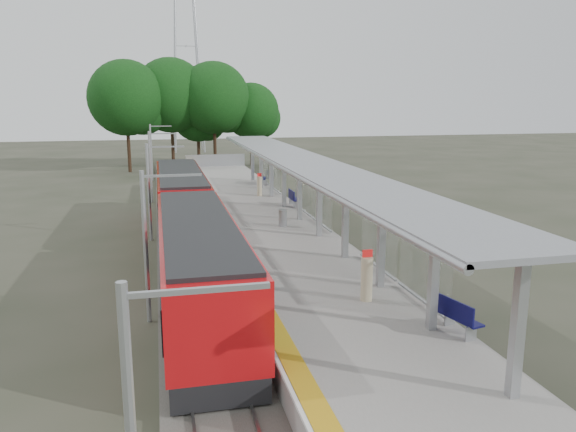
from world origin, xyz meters
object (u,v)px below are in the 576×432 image
object	(u,v)px
bench_far	(262,177)
info_pillar_far	(260,186)
info_pillar_near	(367,279)
bench_mid	(293,198)
bench_near	(458,316)
train	(188,222)
litter_bin	(283,218)

from	to	relation	value
bench_far	info_pillar_far	bearing A→B (deg)	-88.69
info_pillar_near	info_pillar_far	world-z (taller)	info_pillar_near
bench_mid	info_pillar_near	size ratio (longest dim) A/B	0.85
bench_near	info_pillar_near	xyz separation A→B (m)	(-1.62, 3.19, 0.24)
info_pillar_far	train	bearing A→B (deg)	-132.75
bench_near	info_pillar_far	size ratio (longest dim) A/B	0.96
info_pillar_near	litter_bin	distance (m)	11.77
train	bench_near	world-z (taller)	train
bench_mid	litter_bin	distance (m)	5.85
train	bench_far	xyz separation A→B (m)	(6.90, 18.10, -0.50)
train	bench_mid	bearing A→B (deg)	48.91
train	litter_bin	world-z (taller)	train
bench_mid	bench_far	xyz separation A→B (m)	(-0.21, 9.95, 0.00)
info_pillar_far	litter_bin	bearing A→B (deg)	-111.17
train	bench_far	world-z (taller)	train
bench_far	litter_bin	size ratio (longest dim) A/B	1.75
train	bench_far	bearing A→B (deg)	69.13
train	info_pillar_near	bearing A→B (deg)	-59.01
bench_near	info_pillar_far	distance (m)	24.82
bench_far	info_pillar_near	distance (m)	27.28
info_pillar_far	bench_far	bearing A→B (deg)	59.86
bench_mid	bench_far	world-z (taller)	bench_far
bench_far	litter_bin	bearing A→B (deg)	-83.03
train	bench_near	xyz separation A→B (m)	(7.11, -12.33, -0.52)
bench_far	litter_bin	distance (m)	15.57
bench_mid	litter_bin	xyz separation A→B (m)	(-1.92, -5.52, -0.09)
bench_mid	info_pillar_near	xyz separation A→B (m)	(-1.62, -17.29, 0.23)
train	bench_near	size ratio (longest dim) A/B	17.77
train	info_pillar_far	size ratio (longest dim) A/B	17.05
info_pillar_near	bench_far	bearing A→B (deg)	85.74
bench_mid	litter_bin	size ratio (longest dim) A/B	1.67
info_pillar_near	litter_bin	world-z (taller)	info_pillar_near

